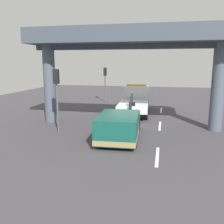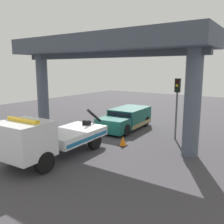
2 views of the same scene
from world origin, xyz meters
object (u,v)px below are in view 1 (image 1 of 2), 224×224
at_px(traffic_light_far, 105,77).
at_px(traffic_cone_orange, 102,119).
at_px(traffic_light_near, 57,87).
at_px(tow_truck_white, 135,100).
at_px(towed_van_green, 120,126).

relative_size(traffic_light_far, traffic_cone_orange, 6.63).
distance_m(traffic_light_near, traffic_light_far, 13.00).
height_order(tow_truck_white, traffic_light_far, traffic_light_far).
height_order(tow_truck_white, traffic_light_near, traffic_light_near).
bearing_deg(traffic_light_near, traffic_cone_orange, -33.99).
bearing_deg(towed_van_green, traffic_light_far, 17.06).
distance_m(towed_van_green, traffic_light_far, 14.39).
distance_m(traffic_light_far, traffic_cone_orange, 10.37).
bearing_deg(traffic_light_far, tow_truck_white, -143.70).
height_order(traffic_light_near, traffic_cone_orange, traffic_light_near).
height_order(traffic_light_far, traffic_cone_orange, traffic_light_far).
height_order(towed_van_green, traffic_light_far, traffic_light_far).
bearing_deg(towed_van_green, traffic_cone_orange, 28.04).
relative_size(tow_truck_white, traffic_cone_orange, 12.32).
relative_size(towed_van_green, traffic_light_far, 1.35).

